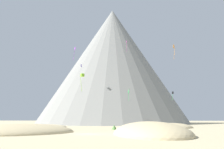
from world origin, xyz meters
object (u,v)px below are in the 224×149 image
Objects in this scene: kite_violet_high at (75,51)px; kite_blue_low at (67,96)px; kite_black_low at (173,94)px; kite_green_low at (128,92)px; bush_far_left at (40,128)px; bush_near_right at (120,130)px; kite_gold_low at (68,94)px; bush_scatter_east at (184,133)px; bush_low_patch at (114,127)px; rock_massif at (111,66)px; kite_lime_mid at (82,76)px; kite_orange_high at (174,48)px; kite_magenta_high at (127,44)px; kite_indigo_mid at (81,66)px.

kite_violet_high is 22.43m from kite_blue_low.
kite_black_low reaches higher than kite_green_low.
bush_near_right is at bearing -33.88° from bush_far_left.
bush_scatter_east is at bearing -2.88° from kite_gold_low.
rock_massif is (-7.69, 57.75, 29.32)m from bush_low_patch.
bush_scatter_east is 0.03× the size of rock_massif.
bush_far_left is 29.99m from kite_violet_high.
kite_lime_mid is at bearing 138.85° from bush_scatter_east.
kite_green_low is at bearing 23.11° from bush_far_left.
kite_blue_low is at bearing 124.25° from bush_low_patch.
kite_green_low reaches higher than bush_near_right.
bush_near_right reaches higher than bush_far_left.
kite_blue_low is (-26.25, 22.25, 1.44)m from kite_green_low.
rock_massif is at bearing 105.92° from bush_scatter_east.
rock_massif is 19.92× the size of kite_violet_high.
bush_far_left is 51.09m from kite_orange_high.
kite_magenta_high is at bearing 90.48° from bush_near_right.
bush_low_patch is (-12.31, 12.38, 0.32)m from bush_scatter_east.
kite_black_low is at bearing 17.50° from kite_blue_low.
bush_low_patch is at bearing -82.41° from rock_massif.
kite_magenta_high is (-1.20, 23.57, 23.56)m from kite_green_low.
kite_magenta_high is 4.40× the size of kite_indigo_mid.
kite_magenta_high is (-0.39, 46.96, 33.15)m from bush_near_right.
kite_black_low is (27.70, -20.33, -17.66)m from rock_massif.
kite_gold_low is 0.81× the size of kite_blue_low.
kite_green_low is (2.96, 11.95, 9.58)m from bush_low_patch.
kite_lime_mid reaches higher than kite_green_low.
bush_far_left is at bearing 92.70° from kite_black_low.
kite_indigo_mid is at bearing -32.59° from kite_blue_low.
kite_violet_high is 0.99× the size of kite_magenta_high.
kite_green_low is at bearing -99.54° from kite_violet_high.
rock_massif reaches higher than kite_green_low.
kite_blue_low is at bearing -123.50° from rock_massif.
bush_near_right is 59.57m from kite_gold_low.
bush_low_patch is at bearing -141.53° from kite_orange_high.
kite_magenta_high reaches higher than bush_scatter_east.
kite_black_low is (38.84, 34.77, 11.97)m from bush_far_left.
bush_near_right is 46.55m from kite_indigo_mid.
kite_orange_high is (16.11, 12.07, 16.87)m from kite_green_low.
kite_lime_mid is (-1.82, -51.06, -15.80)m from rock_massif.
kite_indigo_mid is (-35.27, -11.49, 9.93)m from kite_black_low.
kite_magenta_high reaches higher than bush_low_patch.
rock_massif is 26.73× the size of kite_green_low.
rock_massif is 19.70× the size of kite_lime_mid.
kite_black_low reaches higher than bush_scatter_east.
kite_green_low is at bearing 6.37° from kite_gold_low.
rock_massif is 18.12× the size of kite_orange_high.
kite_orange_high is at bearing -51.57° from rock_massif.
bush_low_patch is 15.60m from kite_green_low.
kite_orange_high is (-0.94, -13.40, 14.80)m from kite_black_low.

